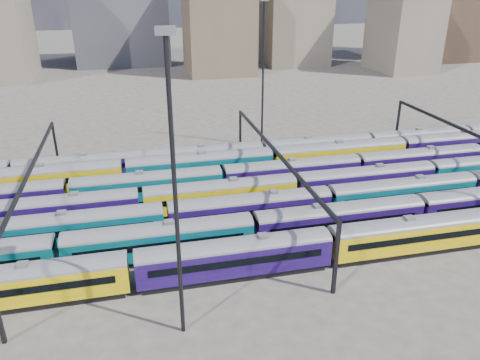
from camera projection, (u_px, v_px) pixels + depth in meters
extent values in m
plane|color=#423D38|center=(201.00, 212.00, 61.85)|extent=(500.00, 500.00, 0.00)
cube|color=black|center=(22.00, 302.00, 44.24)|extent=(19.06, 2.47, 0.70)
cube|color=#BC9907|center=(19.00, 286.00, 43.52)|extent=(20.06, 2.91, 2.91)
cylinder|color=#4C4C51|center=(16.00, 273.00, 42.94)|extent=(20.06, 2.91, 2.91)
cube|color=black|center=(15.00, 292.00, 42.07)|extent=(17.65, 0.06, 0.75)
cube|color=black|center=(21.00, 274.00, 44.70)|extent=(17.65, 0.06, 0.75)
cube|color=slate|center=(14.00, 266.00, 42.64)|extent=(1.00, 0.90, 0.35)
cube|color=black|center=(235.00, 273.00, 48.56)|extent=(19.06, 2.47, 0.70)
cube|color=#17083E|center=(235.00, 258.00, 47.84)|extent=(20.06, 2.91, 2.91)
cylinder|color=#4C4C51|center=(235.00, 246.00, 47.27)|extent=(20.06, 2.91, 2.91)
cube|color=black|center=(238.00, 263.00, 46.39)|extent=(17.65, 0.06, 0.75)
cube|color=black|center=(232.00, 248.00, 49.02)|extent=(17.65, 0.06, 0.75)
cube|color=slate|center=(235.00, 239.00, 46.96)|extent=(1.00, 0.90, 0.35)
cube|color=black|center=(413.00, 249.00, 52.88)|extent=(19.06, 2.47, 0.70)
cube|color=#BC9907|center=(415.00, 235.00, 52.17)|extent=(20.06, 2.91, 2.91)
cylinder|color=#4C4C51|center=(417.00, 223.00, 51.59)|extent=(20.06, 2.91, 2.91)
cube|color=black|center=(423.00, 239.00, 50.71)|extent=(17.65, 0.06, 0.75)
cube|color=black|center=(408.00, 226.00, 53.34)|extent=(17.65, 0.06, 0.75)
cube|color=slate|center=(418.00, 217.00, 51.28)|extent=(1.00, 0.90, 0.35)
cube|color=black|center=(161.00, 256.00, 51.52)|extent=(19.31, 2.51, 0.71)
cube|color=#05404C|center=(160.00, 241.00, 50.80)|extent=(20.33, 2.95, 2.95)
cylinder|color=#4C4C51|center=(159.00, 230.00, 50.21)|extent=(20.33, 2.95, 2.95)
cube|color=black|center=(161.00, 246.00, 49.32)|extent=(17.89, 0.06, 0.76)
cube|color=black|center=(159.00, 232.00, 51.99)|extent=(17.89, 0.06, 0.76)
cube|color=slate|center=(159.00, 223.00, 49.90)|extent=(1.02, 0.91, 0.36)
cube|color=black|center=(338.00, 234.00, 55.90)|extent=(19.31, 2.51, 0.71)
cube|color=#17083E|center=(339.00, 221.00, 55.17)|extent=(20.33, 2.95, 2.95)
cylinder|color=#4C4C51|center=(340.00, 209.00, 54.59)|extent=(20.33, 2.95, 2.95)
cube|color=black|center=(345.00, 224.00, 53.70)|extent=(17.89, 0.06, 0.76)
cube|color=black|center=(334.00, 212.00, 56.37)|extent=(17.89, 0.06, 0.76)
cube|color=slate|center=(341.00, 203.00, 54.27)|extent=(1.02, 0.91, 0.36)
cube|color=black|center=(77.00, 243.00, 54.03)|extent=(19.14, 2.48, 0.70)
cube|color=#05404C|center=(74.00, 229.00, 53.31)|extent=(20.14, 2.92, 2.92)
cylinder|color=#4C4C51|center=(73.00, 218.00, 52.73)|extent=(20.14, 2.92, 2.92)
cube|color=black|center=(73.00, 233.00, 51.85)|extent=(17.73, 0.06, 0.76)
cube|color=black|center=(75.00, 220.00, 54.50)|extent=(17.73, 0.06, 0.76)
cube|color=slate|center=(72.00, 212.00, 52.42)|extent=(1.01, 0.91, 0.35)
cube|color=black|center=(250.00, 223.00, 58.37)|extent=(19.14, 2.48, 0.70)
cube|color=#17083E|center=(250.00, 210.00, 57.65)|extent=(20.14, 2.92, 2.92)
cylinder|color=#4C4C51|center=(250.00, 200.00, 57.07)|extent=(20.14, 2.92, 2.92)
cube|color=black|center=(253.00, 213.00, 56.19)|extent=(17.73, 0.06, 0.76)
cube|color=black|center=(247.00, 203.00, 58.83)|extent=(17.73, 0.06, 0.76)
cube|color=slate|center=(250.00, 194.00, 56.76)|extent=(1.01, 0.91, 0.35)
cube|color=black|center=(400.00, 206.00, 62.71)|extent=(19.14, 2.48, 0.70)
cube|color=#05404C|center=(402.00, 194.00, 61.99)|extent=(20.14, 2.92, 2.92)
cylinder|color=#4C4C51|center=(403.00, 184.00, 61.41)|extent=(20.14, 2.92, 2.92)
cube|color=black|center=(408.00, 196.00, 60.53)|extent=(17.73, 0.06, 0.76)
cube|color=black|center=(396.00, 187.00, 63.17)|extent=(17.73, 0.06, 0.76)
cube|color=slate|center=(404.00, 179.00, 61.10)|extent=(1.01, 0.91, 0.35)
cube|color=black|center=(58.00, 225.00, 57.95)|extent=(19.04, 2.47, 0.70)
cube|color=#17083E|center=(56.00, 212.00, 57.23)|extent=(20.04, 2.91, 2.91)
cylinder|color=#4C4C51|center=(54.00, 201.00, 56.66)|extent=(20.04, 2.91, 2.91)
cube|color=black|center=(54.00, 215.00, 55.78)|extent=(17.64, 0.06, 0.75)
cube|color=black|center=(57.00, 204.00, 58.41)|extent=(17.64, 0.06, 0.75)
cube|color=slate|center=(53.00, 196.00, 56.35)|extent=(1.00, 0.90, 0.35)
cube|color=black|center=(221.00, 208.00, 62.27)|extent=(19.04, 2.47, 0.70)
cube|color=#BC9907|center=(221.00, 196.00, 61.55)|extent=(20.04, 2.91, 2.91)
cylinder|color=#4C4C51|center=(221.00, 186.00, 60.97)|extent=(20.04, 2.91, 2.91)
cube|color=black|center=(223.00, 198.00, 60.10)|extent=(17.64, 0.06, 0.75)
cube|color=black|center=(219.00, 189.00, 62.73)|extent=(17.64, 0.06, 0.75)
cube|color=slate|center=(221.00, 180.00, 60.67)|extent=(1.00, 0.90, 0.35)
cube|color=black|center=(363.00, 193.00, 66.59)|extent=(19.04, 2.47, 0.70)
cube|color=#17083E|center=(365.00, 181.00, 65.87)|extent=(20.04, 2.91, 2.91)
cylinder|color=#4C4C51|center=(366.00, 172.00, 65.29)|extent=(20.04, 2.91, 2.91)
cube|color=black|center=(370.00, 183.00, 64.42)|extent=(17.64, 0.06, 0.75)
cube|color=black|center=(360.00, 175.00, 67.05)|extent=(17.64, 0.06, 0.75)
cube|color=slate|center=(366.00, 167.00, 64.98)|extent=(1.00, 0.90, 0.35)
cube|color=black|center=(149.00, 199.00, 64.81)|extent=(19.19, 2.49, 0.71)
cube|color=#05404C|center=(148.00, 187.00, 64.09)|extent=(20.20, 2.93, 2.93)
cylinder|color=#4C4C51|center=(147.00, 177.00, 63.50)|extent=(20.20, 2.93, 2.93)
cube|color=black|center=(148.00, 189.00, 62.62)|extent=(17.78, 0.06, 0.76)
cube|color=black|center=(147.00, 180.00, 65.27)|extent=(17.78, 0.06, 0.76)
cube|color=slate|center=(147.00, 172.00, 63.19)|extent=(1.01, 0.91, 0.35)
cube|color=black|center=(291.00, 185.00, 69.16)|extent=(19.19, 2.49, 0.71)
cube|color=#17083E|center=(292.00, 174.00, 68.44)|extent=(20.20, 2.93, 2.93)
cylinder|color=#4C4C51|center=(292.00, 164.00, 67.85)|extent=(20.20, 2.93, 2.93)
cube|color=black|center=(295.00, 175.00, 66.97)|extent=(17.78, 0.06, 0.76)
cube|color=black|center=(289.00, 168.00, 69.62)|extent=(17.78, 0.06, 0.76)
cube|color=slate|center=(293.00, 159.00, 67.54)|extent=(1.01, 0.91, 0.35)
cube|color=black|center=(417.00, 173.00, 73.51)|extent=(19.19, 2.49, 0.71)
cube|color=#17083E|center=(419.00, 162.00, 72.79)|extent=(20.20, 2.93, 2.93)
cylinder|color=#4C4C51|center=(420.00, 153.00, 72.20)|extent=(20.20, 2.93, 2.93)
cube|color=black|center=(425.00, 163.00, 71.32)|extent=(17.78, 0.06, 0.76)
cube|color=black|center=(414.00, 156.00, 73.97)|extent=(17.78, 0.06, 0.76)
cube|color=slate|center=(421.00, 148.00, 71.89)|extent=(1.01, 0.91, 0.35)
cube|color=black|center=(45.00, 194.00, 66.28)|extent=(20.64, 2.68, 0.76)
cube|color=#BC9907|center=(43.00, 181.00, 65.50)|extent=(21.73, 3.15, 3.15)
cylinder|color=#4C4C51|center=(41.00, 171.00, 64.87)|extent=(21.73, 3.15, 3.15)
cube|color=black|center=(41.00, 183.00, 63.92)|extent=(19.12, 0.06, 0.81)
cube|color=black|center=(44.00, 174.00, 66.77)|extent=(19.12, 0.06, 0.81)
cube|color=slate|center=(40.00, 165.00, 64.54)|extent=(1.09, 0.98, 0.38)
cube|color=black|center=(201.00, 179.00, 70.95)|extent=(20.64, 2.68, 0.76)
cube|color=#05404C|center=(201.00, 168.00, 70.17)|extent=(21.73, 3.15, 3.15)
cylinder|color=#4C4C51|center=(200.00, 158.00, 69.54)|extent=(21.73, 3.15, 3.15)
cube|color=black|center=(202.00, 169.00, 68.59)|extent=(19.12, 0.06, 0.81)
cube|color=black|center=(199.00, 161.00, 71.44)|extent=(19.12, 0.06, 0.81)
cube|color=slate|center=(200.00, 152.00, 69.21)|extent=(1.09, 0.98, 0.38)
cube|color=black|center=(338.00, 167.00, 75.62)|extent=(20.64, 2.68, 0.76)
cube|color=#BC9907|center=(339.00, 156.00, 74.84)|extent=(21.73, 3.15, 3.15)
cylinder|color=#4C4C51|center=(339.00, 146.00, 74.21)|extent=(21.73, 3.15, 3.15)
cube|color=black|center=(343.00, 157.00, 73.27)|extent=(19.12, 0.06, 0.81)
cube|color=black|center=(335.00, 150.00, 76.12)|extent=(19.12, 0.06, 0.81)
cube|color=slate|center=(340.00, 141.00, 73.88)|extent=(1.09, 0.98, 0.38)
cube|color=black|center=(458.00, 156.00, 80.29)|extent=(20.64, 2.68, 0.76)
cube|color=#17083E|center=(460.00, 145.00, 79.51)|extent=(21.73, 3.15, 3.15)
cylinder|color=#4C4C51|center=(462.00, 136.00, 78.88)|extent=(21.73, 3.15, 3.15)
cube|color=black|center=(467.00, 146.00, 77.94)|extent=(19.12, 0.06, 0.81)
cube|color=black|center=(455.00, 140.00, 80.79)|extent=(19.12, 0.06, 0.81)
cube|color=slate|center=(463.00, 132.00, 78.55)|extent=(1.09, 0.98, 0.38)
cube|color=black|center=(82.00, 178.00, 71.73)|extent=(17.69, 2.29, 0.65)
cube|color=#17083E|center=(80.00, 168.00, 71.06)|extent=(18.62, 2.70, 2.70)
cylinder|color=#4C4C51|center=(79.00, 159.00, 70.52)|extent=(18.62, 2.70, 2.70)
cube|color=black|center=(79.00, 169.00, 69.71)|extent=(16.38, 0.06, 0.70)
cube|color=black|center=(81.00, 162.00, 72.15)|extent=(16.38, 0.06, 0.70)
cube|color=slate|center=(78.00, 155.00, 70.24)|extent=(0.93, 0.84, 0.33)
cube|color=black|center=(205.00, 167.00, 75.75)|extent=(17.69, 2.29, 0.65)
cube|color=#05404C|center=(205.00, 157.00, 75.08)|extent=(18.62, 2.70, 2.70)
cylinder|color=#4C4C51|center=(205.00, 149.00, 74.54)|extent=(18.62, 2.70, 2.70)
cube|color=black|center=(206.00, 158.00, 73.73)|extent=(16.38, 0.06, 0.70)
cube|color=black|center=(204.00, 153.00, 76.17)|extent=(16.38, 0.06, 0.70)
cube|color=slate|center=(205.00, 145.00, 74.26)|extent=(0.93, 0.84, 0.33)
cube|color=black|center=(317.00, 158.00, 79.77)|extent=(17.69, 2.29, 0.65)
cube|color=#BC9907|center=(317.00, 148.00, 79.10)|extent=(18.62, 2.70, 2.70)
cylinder|color=#4C4C51|center=(318.00, 141.00, 78.56)|extent=(18.62, 2.70, 2.70)
cube|color=black|center=(320.00, 149.00, 77.75)|extent=(16.38, 0.06, 0.70)
cube|color=black|center=(314.00, 144.00, 80.19)|extent=(16.38, 0.06, 0.70)
cube|color=slate|center=(318.00, 137.00, 78.28)|extent=(0.93, 0.84, 0.33)
cube|color=black|center=(417.00, 149.00, 83.79)|extent=(17.69, 2.29, 0.65)
cube|color=#17083E|center=(419.00, 140.00, 83.12)|extent=(18.62, 2.70, 2.70)
cylinder|color=#4C4C51|center=(420.00, 133.00, 82.58)|extent=(18.62, 2.70, 2.70)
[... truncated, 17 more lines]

